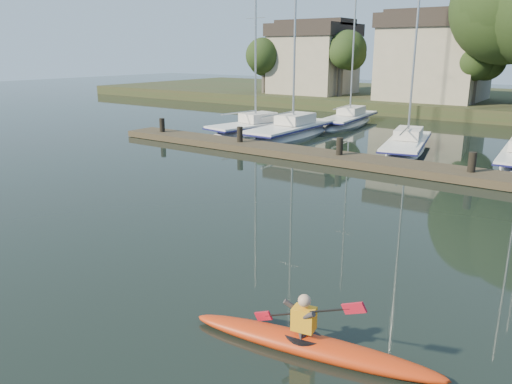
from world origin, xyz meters
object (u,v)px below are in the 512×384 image
Objects in this scene: sailboat_0 at (253,136)px; sailboat_5 at (348,126)px; sailboat_1 at (291,139)px; sailboat_2 at (406,153)px; dock at (400,166)px; kayak at (310,342)px.

sailboat_5 is at bearing 77.76° from sailboat_0.
sailboat_5 reaches higher than sailboat_0.
sailboat_1 is at bearing -99.83° from sailboat_5.
sailboat_2 is (10.20, 0.01, 0.03)m from sailboat_0.
sailboat_5 is at bearing 124.24° from dock.
sailboat_1 is (-12.63, 19.70, -0.39)m from kayak.
sailboat_0 is 2.68m from sailboat_1.
sailboat_5 is at bearing 104.06° from kayak.
sailboat_0 is 0.90× the size of sailboat_2.
sailboat_1 reaches higher than sailboat_5.
sailboat_0 is 0.81× the size of sailboat_1.
sailboat_2 is at bearing 11.17° from sailboat_0.
sailboat_1 is 7.14m from sailboat_5.
dock is 2.20× the size of sailboat_1.
sailboat_5 is (3.23, 7.48, 0.02)m from sailboat_0.
dock is 2.30× the size of sailboat_5.
sailboat_5 reaches higher than kayak.
kayak is 23.40m from sailboat_1.
sailboat_1 reaches higher than sailboat_0.
dock is 2.73× the size of sailboat_0.
kayak is at bearing -57.66° from sailboat_1.
sailboat_0 is at bearing -118.59° from sailboat_5.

